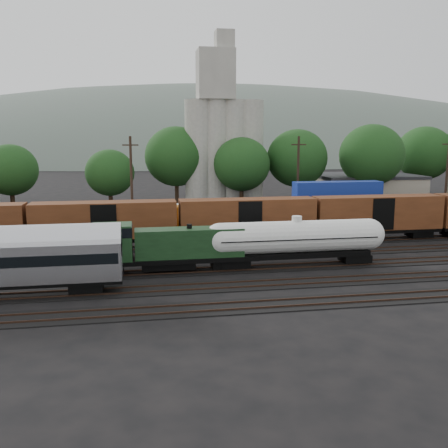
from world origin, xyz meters
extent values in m
plane|color=black|center=(0.00, 0.00, 0.00)|extent=(600.00, 600.00, 0.00)
cube|color=black|center=(0.00, -15.00, 0.04)|extent=(180.00, 3.20, 0.08)
cube|color=#382319|center=(0.00, -15.72, 0.12)|extent=(180.00, 0.08, 0.16)
cube|color=#382319|center=(0.00, -14.28, 0.12)|extent=(180.00, 0.08, 0.16)
cube|color=black|center=(0.00, -10.00, 0.04)|extent=(180.00, 3.20, 0.08)
cube|color=#382319|center=(0.00, -10.72, 0.12)|extent=(180.00, 0.08, 0.16)
cube|color=#382319|center=(0.00, -9.28, 0.12)|extent=(180.00, 0.08, 0.16)
cube|color=black|center=(0.00, -5.00, 0.04)|extent=(180.00, 3.20, 0.08)
cube|color=#382319|center=(0.00, -5.72, 0.12)|extent=(180.00, 0.08, 0.16)
cube|color=#382319|center=(0.00, -4.28, 0.12)|extent=(180.00, 0.08, 0.16)
cube|color=black|center=(0.00, 0.00, 0.04)|extent=(180.00, 3.20, 0.08)
cube|color=#382319|center=(0.00, -0.72, 0.12)|extent=(180.00, 0.08, 0.16)
cube|color=#382319|center=(0.00, 0.72, 0.12)|extent=(180.00, 0.08, 0.16)
cube|color=black|center=(0.00, 5.00, 0.04)|extent=(180.00, 3.20, 0.08)
cube|color=#382319|center=(0.00, 4.28, 0.12)|extent=(180.00, 0.08, 0.16)
cube|color=#382319|center=(0.00, 5.72, 0.12)|extent=(180.00, 0.08, 0.16)
cube|color=black|center=(0.00, 10.00, 0.04)|extent=(180.00, 3.20, 0.08)
cube|color=#382319|center=(0.00, 9.28, 0.12)|extent=(180.00, 0.08, 0.16)
cube|color=#382319|center=(0.00, 10.72, 0.12)|extent=(180.00, 0.08, 0.16)
cube|color=black|center=(0.00, 15.00, 0.04)|extent=(180.00, 3.20, 0.08)
cube|color=#382319|center=(0.00, 14.28, 0.12)|extent=(180.00, 0.08, 0.16)
cube|color=#382319|center=(0.00, 15.72, 0.12)|extent=(180.00, 0.08, 0.16)
cube|color=black|center=(-8.69, -5.00, 1.23)|extent=(15.93, 2.72, 0.37)
cube|color=black|center=(-8.69, -5.00, 0.81)|extent=(4.69, 2.06, 0.75)
cube|color=#153318|center=(-6.78, -5.00, 2.68)|extent=(9.56, 2.25, 2.53)
cube|color=#153318|center=(-13.47, -5.00, 2.96)|extent=(3.37, 2.72, 3.09)
cube|color=black|center=(-13.47, -5.00, 3.95)|extent=(3.47, 2.81, 0.84)
cube|color=#153318|center=(-15.70, -5.00, 2.26)|extent=(1.50, 2.25, 1.69)
cylinder|color=black|center=(-6.78, -5.00, 4.09)|extent=(0.47, 0.47, 0.47)
cube|color=black|center=(-13.79, -5.00, 0.62)|extent=(2.44, 1.87, 0.66)
cube|color=black|center=(-3.59, -5.00, 0.62)|extent=(2.44, 1.87, 0.66)
cylinder|color=white|center=(3.09, -5.00, 2.87)|extent=(14.20, 2.93, 2.93)
sphere|color=white|center=(-4.01, -5.00, 2.87)|extent=(2.93, 2.93, 2.93)
sphere|color=white|center=(10.19, -5.00, 2.87)|extent=(2.93, 2.93, 2.93)
cylinder|color=white|center=(3.09, -5.00, 4.54)|extent=(0.91, 0.91, 0.50)
cube|color=black|center=(3.09, -5.00, 2.87)|extent=(14.52, 3.07, 0.08)
cube|color=black|center=(3.09, -5.00, 1.26)|extent=(13.72, 2.22, 0.50)
cube|color=black|center=(-2.72, -5.00, 0.65)|extent=(2.62, 2.02, 0.71)
cube|color=black|center=(8.90, -5.00, 0.65)|extent=(2.62, 2.02, 0.71)
cube|color=black|center=(-15.27, -10.00, 0.63)|extent=(2.49, 1.92, 0.67)
cube|color=black|center=(-3.80, 10.00, 1.21)|extent=(16.54, 2.66, 0.37)
cube|color=black|center=(-3.80, 10.00, 0.80)|extent=(4.59, 2.02, 0.74)
cube|color=#BD5F10|center=(-1.82, 10.00, 2.63)|extent=(9.92, 2.21, 2.48)
cube|color=#BD5F10|center=(-8.76, 10.00, 2.91)|extent=(3.31, 2.66, 3.03)
cube|color=black|center=(-8.76, 10.00, 3.88)|extent=(3.40, 2.76, 0.83)
cube|color=#BD5F10|center=(-11.08, 10.00, 2.22)|extent=(1.47, 2.21, 1.65)
cylinder|color=black|center=(-1.82, 10.00, 4.01)|extent=(0.46, 0.46, 0.46)
cube|color=black|center=(-9.09, 10.00, 0.61)|extent=(2.39, 1.84, 0.64)
cube|color=black|center=(1.49, 10.00, 0.61)|extent=(2.39, 1.84, 0.64)
cube|color=black|center=(-14.71, 5.00, 1.20)|extent=(15.00, 2.60, 0.40)
cube|color=#542914|center=(-14.71, 5.00, 3.30)|extent=(15.00, 2.90, 3.80)
cube|color=black|center=(0.69, 5.00, 1.20)|extent=(15.00, 2.60, 0.40)
cube|color=#542914|center=(0.69, 5.00, 3.30)|extent=(15.00, 2.90, 3.80)
cube|color=black|center=(16.09, 5.00, 1.20)|extent=(15.00, 2.60, 0.40)
cube|color=#542914|center=(16.09, 5.00, 3.30)|extent=(15.00, 2.90, 3.80)
cube|color=black|center=(0.00, 15.00, 0.50)|extent=(160.00, 2.60, 0.60)
cube|color=#CE4915|center=(-23.11, 15.00, 2.10)|extent=(12.00, 2.40, 2.60)
cube|color=silver|center=(-10.31, 15.00, 2.10)|extent=(12.00, 2.40, 2.60)
cube|color=navy|center=(2.49, 15.00, 2.10)|extent=(12.00, 2.40, 2.60)
cube|color=#521E13|center=(15.29, 15.00, 2.10)|extent=(12.00, 2.40, 2.60)
cube|color=navy|center=(15.29, 15.00, 4.70)|extent=(12.00, 2.40, 2.60)
cube|color=beige|center=(28.09, 15.00, 2.10)|extent=(12.00, 2.40, 2.60)
cylinder|color=#A7A499|center=(-1.00, 36.00, 9.00)|extent=(4.40, 4.40, 18.00)
cylinder|color=#A7A499|center=(2.00, 36.00, 9.00)|extent=(4.40, 4.40, 18.00)
cylinder|color=#A7A499|center=(5.00, 36.00, 9.00)|extent=(4.40, 4.40, 18.00)
cylinder|color=#A7A499|center=(8.00, 36.00, 9.00)|extent=(4.40, 4.40, 18.00)
cube|color=#A7A499|center=(2.00, 36.00, 22.00)|extent=(6.00, 5.00, 8.00)
cube|color=#A7A499|center=(3.50, 36.00, 27.00)|extent=(3.00, 3.00, 4.00)
cube|color=#9E937F|center=(30.00, 38.00, 2.30)|extent=(18.00, 14.00, 4.60)
cube|color=#232326|center=(30.00, 38.00, 4.85)|extent=(18.36, 14.28, 0.50)
cylinder|color=black|center=(-30.78, 34.87, 1.56)|extent=(0.70, 0.70, 3.12)
ellipsoid|color=#1D4519|center=(-30.78, 34.87, 6.79)|extent=(8.46, 8.46, 8.02)
cylinder|color=black|center=(-15.52, 33.62, 1.44)|extent=(0.70, 0.70, 2.88)
ellipsoid|color=#1D4519|center=(-15.52, 33.62, 6.26)|extent=(7.81, 7.81, 7.39)
cylinder|color=black|center=(-4.54, 37.85, 1.97)|extent=(0.70, 0.70, 3.95)
ellipsoid|color=#1D4519|center=(-4.54, 37.85, 8.60)|extent=(10.72, 10.72, 10.16)
cylinder|color=black|center=(5.80, 32.52, 1.71)|extent=(0.70, 0.70, 3.42)
ellipsoid|color=#1D4519|center=(5.80, 32.52, 7.46)|extent=(9.29, 9.29, 8.80)
cylinder|color=black|center=(15.86, 34.38, 1.91)|extent=(0.70, 0.70, 3.81)
ellipsoid|color=#1D4519|center=(15.86, 34.38, 8.30)|extent=(10.34, 10.34, 9.80)
cylinder|color=black|center=(28.38, 32.16, 2.03)|extent=(0.70, 0.70, 4.06)
ellipsoid|color=#1D4519|center=(28.38, 32.16, 8.83)|extent=(11.01, 11.01, 10.43)
cylinder|color=black|center=(44.32, 42.16, 2.01)|extent=(0.70, 0.70, 4.02)
ellipsoid|color=#1D4519|center=(44.32, 42.16, 8.75)|extent=(10.90, 10.90, 10.33)
cylinder|color=black|center=(-12.00, 22.00, 6.00)|extent=(0.36, 0.36, 12.00)
cube|color=black|center=(-12.00, 22.00, 10.80)|extent=(2.20, 0.18, 0.18)
cylinder|color=black|center=(12.00, 22.00, 6.00)|extent=(0.36, 0.36, 12.00)
cube|color=black|center=(12.00, 22.00, 10.80)|extent=(2.20, 0.18, 0.18)
cylinder|color=black|center=(36.00, 22.00, 6.00)|extent=(0.36, 0.36, 12.00)
ellipsoid|color=#59665B|center=(40.00, 260.00, -22.75)|extent=(520.00, 286.00, 130.00)
camera|label=1|loc=(-11.15, -48.14, 11.93)|focal=40.00mm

